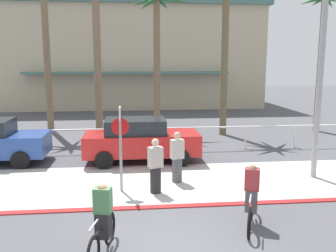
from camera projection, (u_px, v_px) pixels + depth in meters
The scene contains 16 objects.
ground_plane at pixel (142, 144), 17.50m from camera, with size 80.00×80.00×0.00m, color #4C4C51.
sidewalk_strip at pixel (149, 183), 11.82m from camera, with size 44.00×4.00×0.02m, color beige.
curb_paint at pixel (153, 207), 9.86m from camera, with size 44.00×0.24×0.03m, color maroon.
building_backdrop at pixel (127, 55), 32.76m from camera, with size 22.91×10.26×8.74m.
rail_fence at pixel (143, 132), 15.89m from camera, with size 22.79×0.08×1.04m.
stop_sign_bike_lane at pixel (120, 137), 10.79m from camera, with size 0.52×0.56×2.56m.
streetlight_curb at pixel (326, 48), 11.48m from camera, with size 0.24×2.54×7.50m.
palm_tree_2 at pixel (97, 15), 17.52m from camera, with size 2.96×3.30×8.04m.
palm_tree_3 at pixel (157, 34), 20.02m from camera, with size 3.18×2.95×7.40m.
palm_tree_4 at pixel (225, 21), 18.77m from camera, with size 3.26×3.33×7.82m.
palm_tree_5 at pixel (324, 28), 19.69m from camera, with size 3.27×3.00×7.40m.
car_red_2 at pixel (140, 140), 14.25m from camera, with size 4.40×2.02×1.69m.
cyclist_black_0 at pixel (103, 222), 7.38m from camera, with size 0.47×1.79×1.50m.
cyclist_red_1 at pixel (251, 197), 8.70m from camera, with size 0.72×1.72×1.50m.
pedestrian_0 at pixel (177, 159), 11.79m from camera, with size 0.45×0.39×1.66m.
pedestrian_1 at pixel (156, 168), 10.82m from camera, with size 0.47×0.41×1.65m.
Camera 1 is at (-0.57, -7.12, 3.86)m, focal length 39.41 mm.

